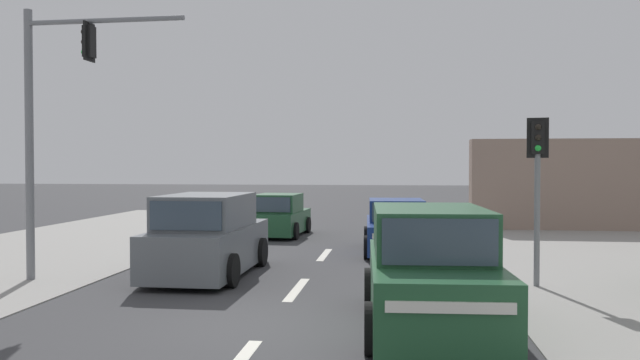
{
  "coord_description": "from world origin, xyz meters",
  "views": [
    {
      "loc": [
        2.03,
        -9.65,
        2.57
      ],
      "look_at": [
        0.36,
        4.0,
        2.24
      ],
      "focal_mm": 35.0,
      "sensor_mm": 36.0,
      "label": 1
    }
  ],
  "objects": [
    {
      "name": "shopfront_wall_far",
      "position": [
        11.0,
        16.0,
        1.8
      ],
      "size": [
        12.0,
        1.0,
        3.6
      ],
      "primitive_type": "cube",
      "color": "gray",
      "rests_on": "ground"
    },
    {
      "name": "suv_receding_far",
      "position": [
        -2.31,
        4.38,
        0.88
      ],
      "size": [
        2.09,
        4.55,
        1.9
      ],
      "color": "slate",
      "rests_on": "ground"
    },
    {
      "name": "suv_oncoming_near",
      "position": [
        2.56,
        0.24,
        0.88
      ],
      "size": [
        2.23,
        4.62,
        1.9
      ],
      "color": "#235633",
      "rests_on": "ground"
    },
    {
      "name": "lane_dash_mid",
      "position": [
        0.0,
        3.0,
        0.0
      ],
      "size": [
        0.2,
        2.4,
        0.01
      ],
      "primitive_type": "cube",
      "color": "silver",
      "rests_on": "ground"
    },
    {
      "name": "traffic_signal_mast",
      "position": [
        -5.51,
        3.27,
        3.83
      ],
      "size": [
        3.69,
        0.44,
        6.0
      ],
      "color": "slate",
      "rests_on": "ground"
    },
    {
      "name": "ground_plane",
      "position": [
        0.0,
        0.0,
        0.0
      ],
      "size": [
        140.0,
        140.0,
        0.0
      ],
      "primitive_type": "plane",
      "color": "#3A3A3D"
    },
    {
      "name": "sedan_crossing_left",
      "position": [
        2.03,
        8.73,
        0.7
      ],
      "size": [
        2.04,
        4.31,
        1.56
      ],
      "color": "navy",
      "rests_on": "ground"
    },
    {
      "name": "lane_dash_far",
      "position": [
        0.0,
        8.0,
        0.0
      ],
      "size": [
        0.2,
        2.4,
        0.01
      ],
      "primitive_type": "cube",
      "color": "silver",
      "rests_on": "ground"
    },
    {
      "name": "hatchback_kerbside_parked",
      "position": [
        -2.17,
        12.55,
        0.7
      ],
      "size": [
        1.92,
        3.71,
        1.53
      ],
      "color": "#235633",
      "rests_on": "ground"
    },
    {
      "name": "pedestal_signal_right_kerb",
      "position": [
        4.96,
        3.84,
        2.42
      ],
      "size": [
        0.44,
        0.3,
        3.56
      ],
      "color": "slate",
      "rests_on": "ground"
    }
  ]
}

